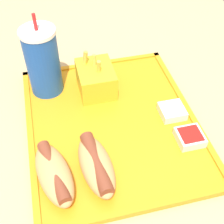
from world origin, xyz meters
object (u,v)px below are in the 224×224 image
object	(u,v)px
soda_cup	(43,62)
sauce_cup_mayo	(172,111)
hot_dog_far	(54,174)
fries_carton	(96,79)
hot_dog_near	(96,165)
sauce_cup_ketchup	(190,137)

from	to	relation	value
soda_cup	sauce_cup_mayo	world-z (taller)	soda_cup
soda_cup	hot_dog_far	distance (m)	0.26
fries_carton	hot_dog_far	bearing A→B (deg)	151.62
hot_dog_far	fries_carton	distance (m)	0.25
soda_cup	hot_dog_near	distance (m)	0.26
hot_dog_near	sauce_cup_mayo	world-z (taller)	hot_dog_near
hot_dog_far	hot_dog_near	xyz separation A→B (m)	(0.00, -0.07, 0.00)
hot_dog_near	sauce_cup_mayo	size ratio (longest dim) A/B	2.80
soda_cup	hot_dog_near	xyz separation A→B (m)	(-0.25, -0.06, -0.06)
soda_cup	fries_carton	distance (m)	0.12
soda_cup	sauce_cup_ketchup	size ratio (longest dim) A/B	3.74
fries_carton	sauce_cup_mayo	distance (m)	0.19
hot_dog_far	sauce_cup_mayo	xyz separation A→B (m)	(0.10, -0.26, -0.01)
hot_dog_far	sauce_cup_mayo	size ratio (longest dim) A/B	2.87
sauce_cup_mayo	sauce_cup_ketchup	size ratio (longest dim) A/B	1.00
sauce_cup_mayo	sauce_cup_ketchup	xyz separation A→B (m)	(-0.08, -0.01, 0.00)
hot_dog_near	fries_carton	xyz separation A→B (m)	(0.22, -0.05, 0.01)
hot_dog_far	hot_dog_near	world-z (taller)	same
hot_dog_near	sauce_cup_ketchup	bearing A→B (deg)	-81.55
soda_cup	hot_dog_far	size ratio (longest dim) A/B	1.30
hot_dog_near	sauce_cup_ketchup	distance (m)	0.20
soda_cup	sauce_cup_ketchup	bearing A→B (deg)	-130.67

